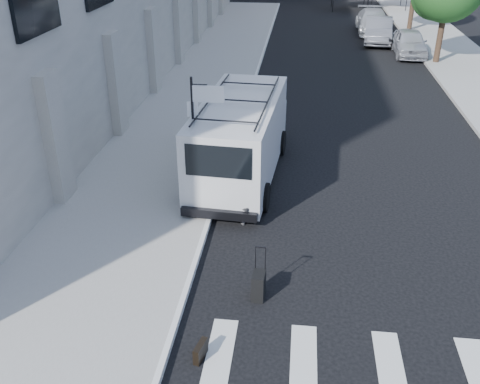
% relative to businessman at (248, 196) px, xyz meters
% --- Properties ---
extents(ground, '(120.00, 120.00, 0.00)m').
position_rel_businessman_xyz_m(ground, '(0.95, -2.00, -0.84)').
color(ground, black).
rests_on(ground, ground).
extents(sidewalk_left, '(4.50, 48.00, 0.15)m').
position_rel_businessman_xyz_m(sidewalk_left, '(-3.30, 14.00, -0.77)').
color(sidewalk_left, gray).
rests_on(sidewalk_left, ground).
extents(sidewalk_right, '(4.00, 56.00, 0.15)m').
position_rel_businessman_xyz_m(sidewalk_right, '(9.95, 18.00, -0.77)').
color(sidewalk_right, gray).
rests_on(sidewalk_right, ground).
extents(sign_pole, '(1.03, 0.07, 3.50)m').
position_rel_businessman_xyz_m(sign_pole, '(-1.42, 1.20, 1.81)').
color(sign_pole, black).
rests_on(sign_pole, sidewalk_left).
extents(businessman, '(0.73, 0.65, 1.68)m').
position_rel_businessman_xyz_m(businessman, '(0.00, 0.00, 0.00)').
color(businessman, '#3B3B3E').
rests_on(businessman, ground).
extents(briefcase, '(0.22, 0.46, 0.34)m').
position_rel_businessman_xyz_m(briefcase, '(-0.39, -5.00, -0.67)').
color(briefcase, black).
rests_on(briefcase, ground).
extents(suitcase, '(0.30, 0.45, 1.20)m').
position_rel_businessman_xyz_m(suitcase, '(0.54, -3.08, -0.52)').
color(suitcase, black).
rests_on(suitcase, ground).
extents(cargo_van, '(2.71, 6.79, 2.49)m').
position_rel_businessman_xyz_m(cargo_van, '(-0.53, 3.03, 0.44)').
color(cargo_van, silver).
rests_on(cargo_van, ground).
extents(parked_car_a, '(1.82, 4.34, 1.47)m').
position_rel_businessman_xyz_m(parked_car_a, '(7.38, 19.97, -0.11)').
color(parked_car_a, '#AFB1B8').
rests_on(parked_car_a, ground).
extents(parked_car_b, '(2.12, 4.81, 1.54)m').
position_rel_businessman_xyz_m(parked_car_b, '(5.95, 23.18, -0.07)').
color(parked_car_b, slate).
rests_on(parked_car_b, ground).
extents(parked_car_c, '(2.16, 5.24, 1.52)m').
position_rel_businessman_xyz_m(parked_car_c, '(5.95, 26.31, -0.08)').
color(parked_car_c, '#A4A8AC').
rests_on(parked_car_c, ground).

